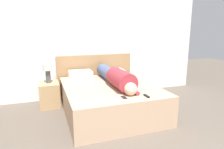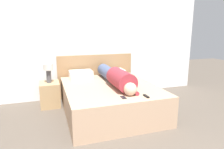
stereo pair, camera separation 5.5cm
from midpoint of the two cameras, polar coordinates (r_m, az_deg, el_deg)
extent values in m
cube|color=white|center=(4.79, -5.36, 9.16)|extent=(5.60, 0.06, 2.60)
cube|color=tan|center=(3.91, -0.29, -7.00)|extent=(1.69, 1.99, 0.54)
cube|color=#A37A51|center=(4.85, -4.25, -0.28)|extent=(1.81, 0.04, 1.01)
cube|color=tan|center=(4.43, -16.93, -5.42)|extent=(0.40, 0.48, 0.51)
cylinder|color=#4C4C51|center=(4.33, -17.26, -0.50)|extent=(0.10, 0.10, 0.27)
cylinder|color=silver|center=(4.29, -17.43, 2.10)|extent=(0.20, 0.20, 0.13)
sphere|color=#DBB293|center=(3.25, 5.72, -4.19)|extent=(0.22, 0.22, 0.22)
cylinder|color=#992D38|center=(3.60, 3.05, -1.40)|extent=(0.34, 0.71, 0.34)
cylinder|color=#47567A|center=(4.32, -0.69, 0.46)|extent=(0.27, 0.84, 0.27)
cylinder|color=#992D38|center=(3.35, 6.96, -4.98)|extent=(0.07, 0.22, 0.07)
cube|color=white|center=(4.44, -8.54, -0.02)|extent=(0.49, 0.36, 0.17)
cube|color=white|center=(4.63, 0.82, 0.53)|extent=(0.46, 0.36, 0.15)
cube|color=black|center=(3.25, 10.22, -6.11)|extent=(0.04, 0.15, 0.02)
cube|color=black|center=(3.16, 3.75, -6.56)|extent=(0.06, 0.13, 0.01)
camera|label=1|loc=(0.03, -89.57, 0.10)|focal=32.00mm
camera|label=2|loc=(0.03, 90.43, -0.10)|focal=32.00mm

